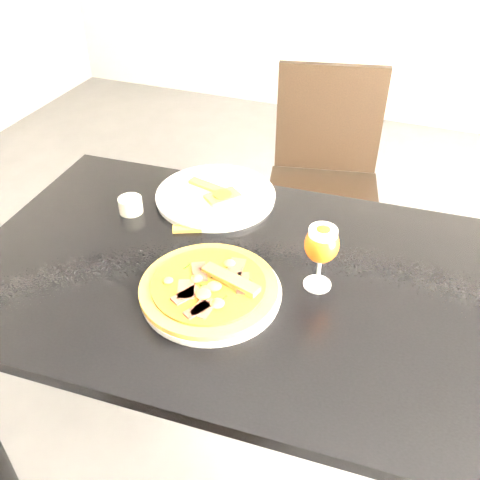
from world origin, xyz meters
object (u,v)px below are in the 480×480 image
at_px(dining_table, 221,295).
at_px(chair_far, 324,181).
at_px(pizza, 209,287).
at_px(beer_glass, 322,245).

height_order(dining_table, chair_far, chair_far).
bearing_deg(dining_table, pizza, -83.99).
relative_size(dining_table, beer_glass, 7.78).
bearing_deg(dining_table, chair_far, 83.29).
bearing_deg(pizza, dining_table, 98.96).
xyz_separation_m(dining_table, pizza, (0.02, -0.10, 0.12)).
relative_size(dining_table, pizza, 4.08).
height_order(pizza, beer_glass, beer_glass).
distance_m(dining_table, pizza, 0.15).
xyz_separation_m(pizza, beer_glass, (0.21, 0.12, 0.09)).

